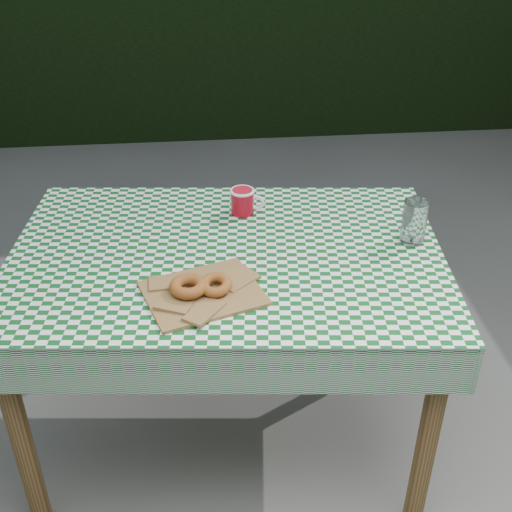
{
  "coord_description": "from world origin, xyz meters",
  "views": [
    {
      "loc": [
        -0.05,
        -1.52,
        1.79
      ],
      "look_at": [
        0.1,
        0.06,
        0.79
      ],
      "focal_mm": 45.92,
      "sensor_mm": 36.0,
      "label": 1
    }
  ],
  "objects_px": {
    "table": "(229,351)",
    "coffee_mug": "(242,201)",
    "paper_bag": "(203,292)",
    "drinking_glass": "(414,222)"
  },
  "relations": [
    {
      "from": "table",
      "to": "coffee_mug",
      "type": "bearing_deg",
      "value": 79.93
    },
    {
      "from": "table",
      "to": "paper_bag",
      "type": "relative_size",
      "value": 4.21
    },
    {
      "from": "table",
      "to": "paper_bag",
      "type": "distance_m",
      "value": 0.45
    },
    {
      "from": "coffee_mug",
      "to": "paper_bag",
      "type": "bearing_deg",
      "value": -92.35
    },
    {
      "from": "paper_bag",
      "to": "coffee_mug",
      "type": "height_order",
      "value": "coffee_mug"
    },
    {
      "from": "coffee_mug",
      "to": "drinking_glass",
      "type": "bearing_deg",
      "value": -9.37
    },
    {
      "from": "coffee_mug",
      "to": "drinking_glass",
      "type": "distance_m",
      "value": 0.55
    },
    {
      "from": "paper_bag",
      "to": "drinking_glass",
      "type": "height_order",
      "value": "drinking_glass"
    },
    {
      "from": "paper_bag",
      "to": "drinking_glass",
      "type": "xyz_separation_m",
      "value": [
        0.65,
        0.22,
        0.06
      ]
    },
    {
      "from": "table",
      "to": "paper_bag",
      "type": "height_order",
      "value": "paper_bag"
    }
  ]
}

